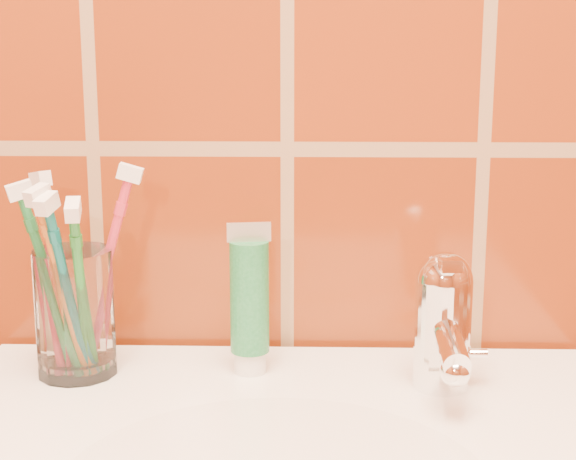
{
  "coord_description": "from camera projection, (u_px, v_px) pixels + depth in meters",
  "views": [
    {
      "loc": [
        0.02,
        0.38,
        1.15
      ],
      "look_at": [
        0.0,
        1.08,
        0.99
      ],
      "focal_mm": 55.0,
      "sensor_mm": 36.0,
      "label": 1
    }
  ],
  "objects": [
    {
      "name": "glass_tumbler",
      "position": [
        75.0,
        313.0,
        0.78
      ],
      "size": [
        0.09,
        0.09,
        0.11
      ],
      "primitive_type": "cylinder",
      "rotation": [
        0.0,
        0.0,
        0.35
      ],
      "color": "white",
      "rests_on": "pedestal_sink"
    },
    {
      "name": "toothpaste_tube",
      "position": [
        250.0,
        303.0,
        0.78
      ],
      "size": [
        0.04,
        0.03,
        0.14
      ],
      "rotation": [
        0.0,
        0.0,
        0.15
      ],
      "color": "white",
      "rests_on": "pedestal_sink"
    },
    {
      "name": "faucet",
      "position": [
        444.0,
        317.0,
        0.74
      ],
      "size": [
        0.05,
        0.11,
        0.12
      ],
      "color": "white",
      "rests_on": "pedestal_sink"
    },
    {
      "name": "toothbrush_0",
      "position": [
        51.0,
        284.0,
        0.75
      ],
      "size": [
        0.1,
        0.09,
        0.19
      ],
      "primitive_type": null,
      "rotation": [
        0.24,
        0.0,
        -1.15
      ],
      "color": "#1D6E38",
      "rests_on": "glass_tumbler"
    },
    {
      "name": "toothbrush_1",
      "position": [
        81.0,
        293.0,
        0.75
      ],
      "size": [
        0.05,
        0.14,
        0.19
      ],
      "primitive_type": null,
      "rotation": [
        0.34,
        0.0,
        0.15
      ],
      "color": "#207A2C",
      "rests_on": "glass_tumbler"
    },
    {
      "name": "toothbrush_2",
      "position": [
        105.0,
        270.0,
        0.78
      ],
      "size": [
        0.09,
        0.08,
        0.19
      ],
      "primitive_type": null,
      "rotation": [
        0.29,
        0.0,
        1.63
      ],
      "color": "#C12942",
      "rests_on": "glass_tumbler"
    },
    {
      "name": "toothbrush_3",
      "position": [
        55.0,
        275.0,
        0.78
      ],
      "size": [
        0.09,
        0.09,
        0.19
      ],
      "primitive_type": null,
      "rotation": [
        0.19,
        0.0,
        -2.39
      ],
      "color": "#B22639",
      "rests_on": "glass_tumbler"
    },
    {
      "name": "toothbrush_4",
      "position": [
        63.0,
        286.0,
        0.75
      ],
      "size": [
        0.09,
        0.12,
        0.19
      ],
      "primitive_type": null,
      "rotation": [
        0.26,
        0.0,
        -0.5
      ],
      "color": "#C36D22",
      "rests_on": "glass_tumbler"
    },
    {
      "name": "toothbrush_5",
      "position": [
        68.0,
        290.0,
        0.75
      ],
      "size": [
        0.07,
        0.12,
        0.19
      ],
      "primitive_type": null,
      "rotation": [
        0.3,
        0.0,
        -0.29
      ],
      "color": "#0B6163",
      "rests_on": "glass_tumbler"
    }
  ]
}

